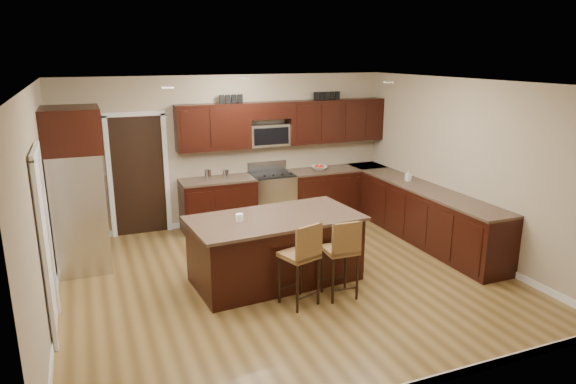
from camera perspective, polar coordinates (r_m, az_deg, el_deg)
name	(u,v)px	position (r m, az deg, el deg)	size (l,w,h in m)	color
floor	(287,279)	(7.31, -0.08, -9.60)	(6.00, 6.00, 0.00)	olive
ceiling	(287,83)	(6.65, -0.09, 12.04)	(6.00, 6.00, 0.00)	silver
wall_back	(231,151)	(9.41, -6.37, 4.58)	(6.00, 6.00, 0.00)	tan
wall_left	(40,211)	(6.41, -25.81, -1.88)	(5.50, 5.50, 0.00)	tan
wall_right	(467,168)	(8.42, 19.23, 2.58)	(5.50, 5.50, 0.00)	tan
base_cabinets	(356,205)	(9.15, 7.60, -1.48)	(4.02, 3.96, 0.92)	black
upper_cabinets	(287,122)	(9.51, -0.07, 7.78)	(4.00, 0.33, 0.80)	black
range	(272,197)	(9.53, -1.79, -0.61)	(0.76, 0.64, 1.11)	silver
microwave	(269,135)	(9.43, -2.18, 6.35)	(0.76, 0.31, 0.40)	silver
doorway	(139,176)	(9.16, -16.27, 1.73)	(0.85, 0.03, 2.06)	black
pantry_door	(45,247)	(6.23, -25.42, -5.53)	(0.03, 0.80, 2.04)	white
letter_decor	(280,97)	(9.41, -0.90, 10.48)	(2.20, 0.03, 0.15)	black
island	(275,251)	(7.13, -1.43, -6.53)	(2.39, 1.37, 0.92)	black
stool_mid	(302,255)	(6.32, 1.61, -7.00)	(0.51, 0.51, 1.09)	olive
stool_right	(342,250)	(6.55, 6.05, -6.42)	(0.41, 0.41, 1.06)	olive
refrigerator	(77,188)	(7.90, -22.38, 0.42)	(0.79, 0.93, 2.35)	silver
floor_mat	(323,228)	(9.30, 3.90, -4.05)	(0.81, 0.54, 0.01)	brown
fruit_bowl	(319,168)	(9.77, 3.48, 2.70)	(0.30, 0.30, 0.07)	silver
soap_bottle	(408,176)	(9.13, 13.22, 1.79)	(0.08, 0.09, 0.18)	#B2B2B2
canister_tall	(208,175)	(9.07, -8.89, 1.92)	(0.12, 0.12, 0.19)	silver
canister_short	(226,174)	(9.15, -6.94, 2.00)	(0.11, 0.11, 0.15)	silver
island_jar	(239,218)	(6.79, -5.41, -2.85)	(0.10, 0.10, 0.10)	white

